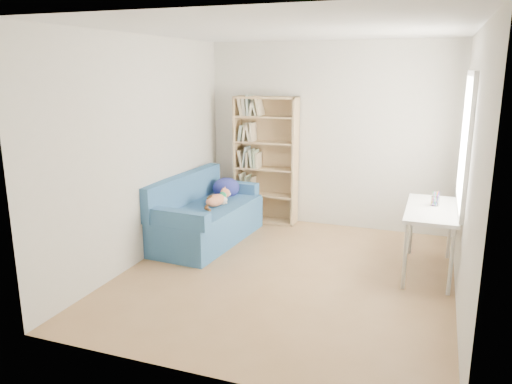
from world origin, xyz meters
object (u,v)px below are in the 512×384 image
pen_cup (435,200)px  bookshelf (266,165)px  sofa (205,216)px  desk (432,215)px

pen_cup → bookshelf: bearing=155.0°
sofa → pen_cup: (2.83, -0.02, 0.48)m
sofa → desk: bearing=1.1°
sofa → desk: sofa is taller
bookshelf → pen_cup: bearing=-25.0°
sofa → bookshelf: (0.47, 1.08, 0.52)m
bookshelf → pen_cup: bookshelf is taller
sofa → desk: 2.83m
pen_cup → desk: bearing=-101.1°
sofa → bookshelf: size_ratio=0.99×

